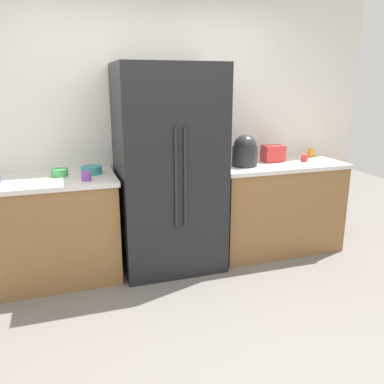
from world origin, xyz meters
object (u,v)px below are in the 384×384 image
at_px(cup_a, 86,176).
at_px(bowl_a, 92,170).
at_px(bowl_b, 60,173).
at_px(cup_c, 304,158).
at_px(refrigerator, 169,170).
at_px(toaster, 273,153).
at_px(rice_cooker, 245,151).
at_px(cup_b, 311,153).

bearing_deg(cup_a, bowl_a, 75.75).
relative_size(cup_a, bowl_b, 0.56).
relative_size(cup_c, bowl_a, 0.40).
height_order(refrigerator, toaster, refrigerator).
height_order(rice_cooker, bowl_a, rice_cooker).
height_order(cup_a, cup_b, cup_b).
bearing_deg(refrigerator, toaster, 5.74).
height_order(toaster, cup_b, toaster).
height_order(refrigerator, cup_b, refrigerator).
bearing_deg(bowl_b, cup_a, -49.24).
bearing_deg(bowl_b, rice_cooker, -3.45).
xyz_separation_m(cup_a, cup_b, (2.45, 0.38, 0.00)).
bearing_deg(cup_b, bowl_b, -177.09).
relative_size(toaster, cup_a, 2.66).
relative_size(toaster, bowl_b, 1.50).
height_order(bowl_a, bowl_b, bowl_a).
bearing_deg(cup_b, cup_a, -171.21).
xyz_separation_m(cup_c, bowl_a, (-2.15, 0.10, -0.00)).
height_order(cup_a, bowl_b, cup_a).
relative_size(refrigerator, bowl_b, 13.10).
bearing_deg(cup_c, cup_b, 44.09).
bearing_deg(bowl_a, refrigerator, -9.42).
xyz_separation_m(rice_cooker, bowl_b, (-1.74, 0.10, -0.11)).
bearing_deg(refrigerator, cup_a, -169.71).
xyz_separation_m(cup_a, cup_c, (2.22, 0.15, -0.00)).
distance_m(cup_b, cup_c, 0.33).
bearing_deg(rice_cooker, cup_a, -174.79).
distance_m(refrigerator, cup_b, 1.71).
height_order(refrigerator, bowl_b, refrigerator).
distance_m(cup_a, cup_c, 2.22).
bearing_deg(bowl_b, refrigerator, -6.32).
distance_m(cup_a, bowl_b, 0.32).
xyz_separation_m(rice_cooker, cup_b, (0.93, 0.24, -0.10)).
xyz_separation_m(toaster, bowl_b, (-2.11, -0.01, -0.05)).
relative_size(rice_cooker, bowl_b, 2.13).
bearing_deg(refrigerator, cup_c, 0.54).
height_order(cup_c, bowl_a, cup_c).
bearing_deg(rice_cooker, bowl_b, 176.55).
distance_m(cup_b, bowl_b, 2.66).
height_order(refrigerator, cup_a, refrigerator).
relative_size(refrigerator, rice_cooker, 6.16).
xyz_separation_m(cup_c, bowl_b, (-2.43, 0.09, -0.00)).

